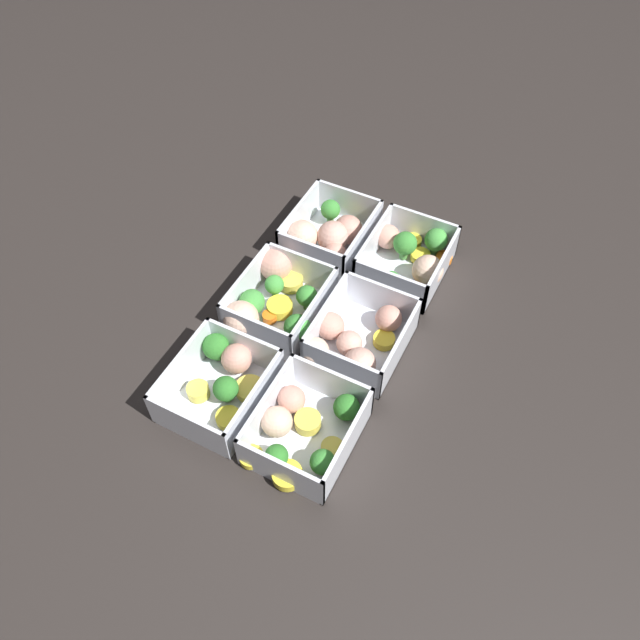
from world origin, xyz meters
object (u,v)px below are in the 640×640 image
Objects in this scene: container_near_center at (273,299)px; container_far_left at (410,258)px; container_far_center at (355,340)px; container_near_left at (329,234)px; container_far_right at (303,429)px; container_near_right at (223,379)px.

container_near_center is 0.23m from container_far_left.
container_far_left is at bearing 176.82° from container_far_center.
container_near_left is 0.94× the size of container_far_right.
container_far_left is (-0.32, 0.14, 0.00)m from container_near_right.
container_near_left is 0.31m from container_near_right.
container_far_center is at bearing 137.24° from container_near_right.
container_far_center is (0.18, -0.01, -0.00)m from container_far_left.
container_near_center and container_near_right have the same top height.
container_near_center and container_far_right have the same top height.
container_near_right is at bearing -97.40° from container_far_right.
container_near_right is 0.95× the size of container_far_right.
container_near_right is at bearing 3.48° from container_near_center.
container_far_left and container_far_right have the same top height.
container_near_center is at bearing -4.02° from container_near_left.
container_far_left is at bearing 139.29° from container_near_center.
container_near_right is at bearing -42.76° from container_far_center.
container_far_right is at bearing 39.95° from container_near_center.
container_near_left and container_far_right have the same top height.
container_near_left is at bearing -143.47° from container_far_center.
container_near_left and container_near_center have the same top height.
container_near_right is at bearing -23.38° from container_far_left.
container_near_left is 0.98× the size of container_near_right.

